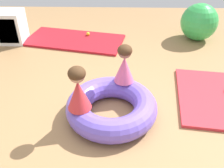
# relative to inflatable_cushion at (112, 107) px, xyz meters

# --- Properties ---
(ground_plane) EXTENTS (8.00, 8.00, 0.00)m
(ground_plane) POSITION_rel_inflatable_cushion_xyz_m (-0.09, 0.04, -0.13)
(ground_plane) COLOR #9E7549
(gym_mat_near_right) EXTENTS (1.88, 1.18, 0.04)m
(gym_mat_near_right) POSITION_rel_inflatable_cushion_xyz_m (-0.74, 2.03, -0.11)
(gym_mat_near_right) COLOR #B21923
(gym_mat_near_right) RESTS_ON ground
(inflatable_cushion) EXTENTS (1.04, 1.04, 0.27)m
(inflatable_cushion) POSITION_rel_inflatable_cushion_xyz_m (0.00, 0.00, 0.00)
(inflatable_cushion) COLOR #7056D1
(inflatable_cushion) RESTS_ON ground
(child_in_pink) EXTENTS (0.34, 0.34, 0.48)m
(child_in_pink) POSITION_rel_inflatable_cushion_xyz_m (0.14, 0.35, 0.36)
(child_in_pink) COLOR #E5608E
(child_in_pink) RESTS_ON inflatable_cushion
(child_in_red) EXTENTS (0.27, 0.27, 0.49)m
(child_in_red) POSITION_rel_inflatable_cushion_xyz_m (-0.33, -0.18, 0.37)
(child_in_red) COLOR red
(child_in_red) RESTS_ON inflatable_cushion
(play_ball_yellow) EXTENTS (0.07, 0.07, 0.07)m
(play_ball_yellow) POSITION_rel_inflatable_cushion_xyz_m (-0.51, 2.20, -0.06)
(play_ball_yellow) COLOR yellow
(play_ball_yellow) RESTS_ON gym_mat_near_right
(exercise_ball_large) EXTENTS (0.66, 0.66, 0.66)m
(exercise_ball_large) POSITION_rel_inflatable_cushion_xyz_m (1.53, 2.18, 0.20)
(exercise_ball_large) COLOR green
(exercise_ball_large) RESTS_ON ground
(storage_cube) EXTENTS (0.44, 0.44, 0.56)m
(storage_cube) POSITION_rel_inflatable_cushion_xyz_m (-1.85, 1.98, 0.15)
(storage_cube) COLOR silver
(storage_cube) RESTS_ON ground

